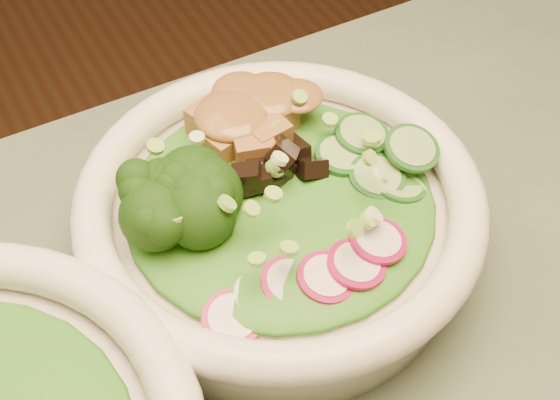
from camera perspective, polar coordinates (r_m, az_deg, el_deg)
salad_bowl at (r=0.53m, az=-0.00°, el=-1.43°), size 0.28×0.28×0.07m
lettuce_bed at (r=0.52m, az=-0.00°, el=0.07°), size 0.21×0.21×0.02m
broccoli_florets at (r=0.49m, az=-6.90°, el=-0.72°), size 0.10×0.10×0.04m
radish_slices at (r=0.48m, az=3.12°, el=-5.25°), size 0.12×0.08×0.02m
cucumber_slices at (r=0.53m, az=6.88°, el=2.69°), size 0.09×0.09×0.04m
mushroom_heap at (r=0.52m, az=-0.47°, el=2.11°), size 0.09×0.09×0.04m
tofu_cubes at (r=0.55m, az=-2.11°, el=5.68°), size 0.11×0.09×0.04m
peanut_sauce at (r=0.54m, az=-2.15°, el=6.71°), size 0.07×0.06×0.02m
scallion_garnish at (r=0.50m, az=-0.00°, el=1.95°), size 0.20×0.20×0.02m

